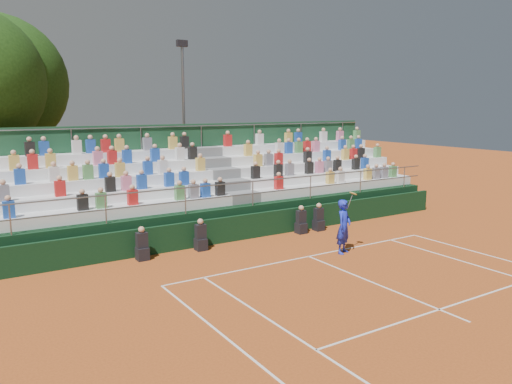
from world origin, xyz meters
TOP-DOWN VIEW (x-y plane):
  - ground at (0.00, 0.00)m, footprint 90.00×90.00m
  - courtside_wall at (0.00, 3.20)m, footprint 20.00×0.15m
  - line_officials at (-0.89, 2.75)m, footprint 8.18×0.40m
  - grandstand at (0.00, 6.44)m, footprint 20.00×5.20m
  - tennis_player at (1.32, -0.31)m, footprint 0.95×0.73m
  - floodlight_mast at (0.93, 12.54)m, footprint 0.60×0.25m

SIDE VIEW (x-z plane):
  - ground at x=0.00m, z-range 0.00..0.00m
  - line_officials at x=-0.89m, z-range -0.12..1.07m
  - courtside_wall at x=0.00m, z-range 0.00..1.00m
  - tennis_player at x=1.32m, z-range -0.13..2.09m
  - grandstand at x=0.00m, z-range -1.12..3.28m
  - floodlight_mast at x=0.93m, z-range 0.68..9.45m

